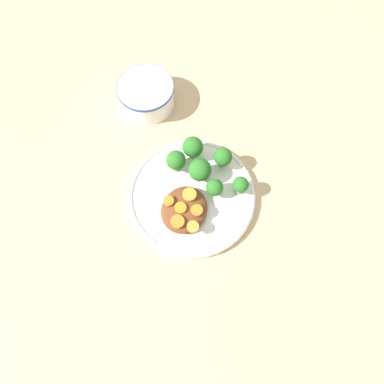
# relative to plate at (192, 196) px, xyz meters

# --- Properties ---
(ground_plane) EXTENTS (4.00, 4.00, 0.00)m
(ground_plane) POSITION_rel_plate_xyz_m (0.00, 0.00, -0.01)
(ground_plane) COLOR tan
(plate) EXTENTS (0.26, 0.26, 0.02)m
(plate) POSITION_rel_plate_xyz_m (0.00, 0.00, 0.00)
(plate) COLOR silver
(plate) RESTS_ON ground_plane
(dip_bowl) EXTENTS (0.13, 0.13, 0.06)m
(dip_bowl) POSITION_rel_plate_xyz_m (0.18, 0.19, 0.02)
(dip_bowl) COLOR white
(dip_bowl) RESTS_ON ground_plane
(stew_mound) EXTENTS (0.10, 0.09, 0.03)m
(stew_mound) POSITION_rel_plate_xyz_m (-0.04, 0.00, 0.02)
(stew_mound) COLOR brown
(stew_mound) RESTS_ON plate
(broccoli_floret_0) EXTENTS (0.04, 0.04, 0.06)m
(broccoli_floret_0) POSITION_rel_plate_xyz_m (0.09, -0.03, 0.04)
(broccoli_floret_0) COLOR #759E51
(broccoli_floret_0) RESTS_ON plate
(broccoli_floret_1) EXTENTS (0.04, 0.04, 0.06)m
(broccoli_floret_1) POSITION_rel_plate_xyz_m (0.09, 0.03, 0.04)
(broccoli_floret_1) COLOR #7FA85B
(broccoli_floret_1) RESTS_ON plate
(broccoli_floret_2) EXTENTS (0.05, 0.05, 0.06)m
(broccoli_floret_2) POSITION_rel_plate_xyz_m (0.04, -0.00, 0.04)
(broccoli_floret_2) COLOR #7FA85B
(broccoli_floret_2) RESTS_ON plate
(broccoli_floret_3) EXTENTS (0.04, 0.04, 0.06)m
(broccoli_floret_3) POSITION_rel_plate_xyz_m (0.04, 0.05, 0.04)
(broccoli_floret_3) COLOR #759E51
(broccoli_floret_3) RESTS_ON plate
(broccoli_floret_4) EXTENTS (0.03, 0.03, 0.05)m
(broccoli_floret_4) POSITION_rel_plate_xyz_m (0.04, -0.09, 0.03)
(broccoli_floret_4) COLOR #7FA85B
(broccoli_floret_4) RESTS_ON plate
(broccoli_floret_5) EXTENTS (0.04, 0.04, 0.05)m
(broccoli_floret_5) POSITION_rel_plate_xyz_m (0.02, -0.04, 0.03)
(broccoli_floret_5) COLOR #7FA85B
(broccoli_floret_5) RESTS_ON plate
(carrot_slice_0) EXTENTS (0.03, 0.03, 0.00)m
(carrot_slice_0) POSITION_rel_plate_xyz_m (-0.07, 0.00, 0.04)
(carrot_slice_0) COLOR orange
(carrot_slice_0) RESTS_ON stew_mound
(carrot_slice_1) EXTENTS (0.03, 0.03, 0.01)m
(carrot_slice_1) POSITION_rel_plate_xyz_m (-0.01, -0.00, 0.04)
(carrot_slice_1) COLOR orange
(carrot_slice_1) RESTS_ON stew_mound
(carrot_slice_2) EXTENTS (0.02, 0.02, 0.01)m
(carrot_slice_2) POSITION_rel_plate_xyz_m (-0.04, 0.03, 0.04)
(carrot_slice_2) COLOR orange
(carrot_slice_2) RESTS_ON stew_mound
(carrot_slice_3) EXTENTS (0.02, 0.02, 0.01)m
(carrot_slice_3) POSITION_rel_plate_xyz_m (-0.05, 0.01, 0.04)
(carrot_slice_3) COLOR orange
(carrot_slice_3) RESTS_ON stew_mound
(carrot_slice_4) EXTENTS (0.02, 0.02, 0.01)m
(carrot_slice_4) POSITION_rel_plate_xyz_m (-0.07, -0.03, 0.04)
(carrot_slice_4) COLOR orange
(carrot_slice_4) RESTS_ON stew_mound
(carrot_slice_5) EXTENTS (0.02, 0.02, 0.01)m
(carrot_slice_5) POSITION_rel_plate_xyz_m (-0.04, -0.03, 0.04)
(carrot_slice_5) COLOR orange
(carrot_slice_5) RESTS_ON stew_mound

